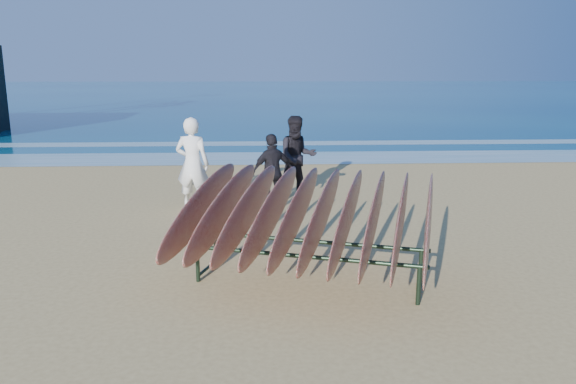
# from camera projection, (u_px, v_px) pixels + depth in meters

# --- Properties ---
(ground) EXTENTS (120.00, 120.00, 0.00)m
(ground) POSITION_uv_depth(u_px,v_px,m) (291.00, 266.00, 8.33)
(ground) COLOR tan
(ground) RESTS_ON ground
(ocean) EXTENTS (160.00, 160.00, 0.00)m
(ocean) POSITION_uv_depth(u_px,v_px,m) (264.00, 93.00, 61.92)
(ocean) COLOR navy
(ocean) RESTS_ON ground
(foam_near) EXTENTS (160.00, 160.00, 0.00)m
(foam_near) POSITION_uv_depth(u_px,v_px,m) (274.00, 158.00, 18.07)
(foam_near) COLOR white
(foam_near) RESTS_ON ground
(foam_far) EXTENTS (160.00, 160.00, 0.00)m
(foam_far) POSITION_uv_depth(u_px,v_px,m) (272.00, 143.00, 21.48)
(foam_far) COLOR white
(foam_far) RESTS_ON ground
(surfboard_rack) EXTENTS (3.89, 3.68, 1.59)m
(surfboard_rack) POSITION_uv_depth(u_px,v_px,m) (309.00, 216.00, 7.46)
(surfboard_rack) COLOR black
(surfboard_rack) RESTS_ON ground
(person_white) EXTENTS (0.77, 0.59, 1.91)m
(person_white) POSITION_uv_depth(u_px,v_px,m) (192.00, 164.00, 11.44)
(person_white) COLOR white
(person_white) RESTS_ON ground
(person_dark_a) EXTENTS (0.96, 0.79, 1.82)m
(person_dark_a) POSITION_uv_depth(u_px,v_px,m) (297.00, 157.00, 12.62)
(person_dark_a) COLOR black
(person_dark_a) RESTS_ON ground
(person_dark_b) EXTENTS (1.00, 0.72, 1.57)m
(person_dark_b) POSITION_uv_depth(u_px,v_px,m) (273.00, 172.00, 11.46)
(person_dark_b) COLOR black
(person_dark_b) RESTS_ON ground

